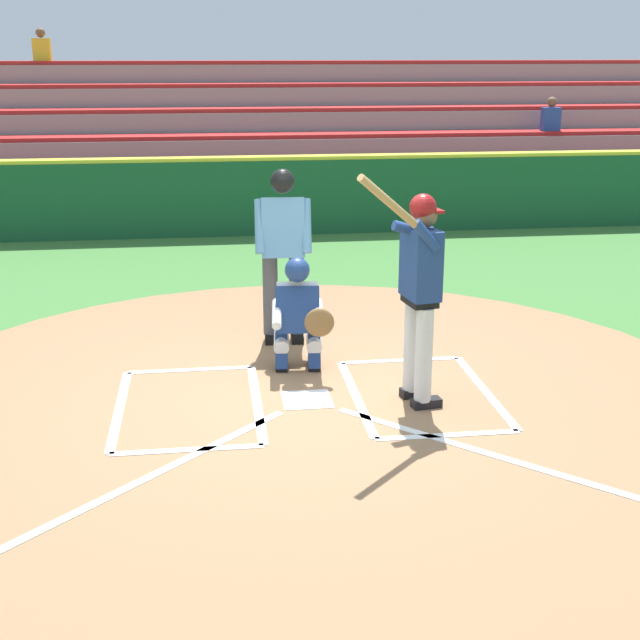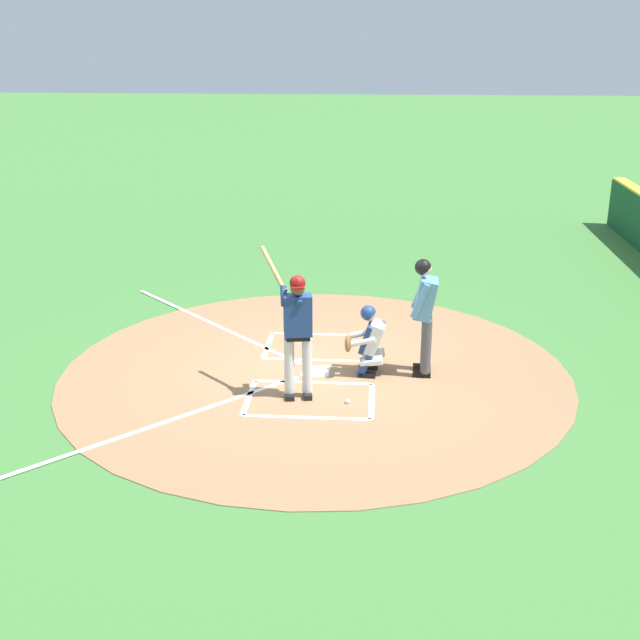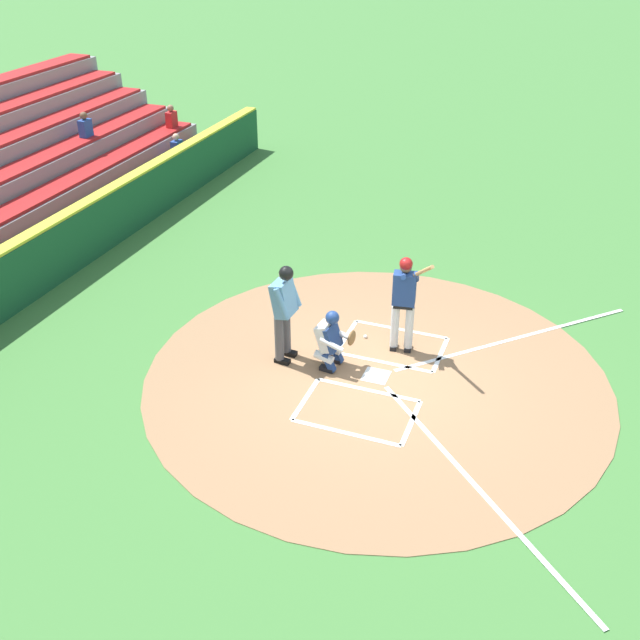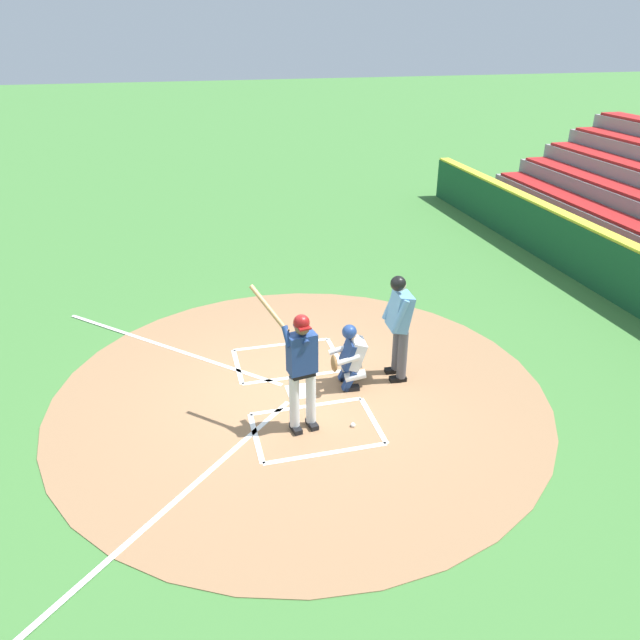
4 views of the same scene
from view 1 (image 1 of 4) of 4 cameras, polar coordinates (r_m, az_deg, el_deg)
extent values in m
plane|color=#427A38|center=(7.86, -0.86, -5.32)|extent=(120.00, 120.00, 0.00)
cylinder|color=#99704C|center=(7.85, -0.86, -5.28)|extent=(8.00, 8.00, 0.01)
cube|color=white|center=(7.85, -0.86, -5.22)|extent=(0.44, 0.44, 0.01)
cube|color=white|center=(8.85, 5.24, -2.65)|extent=(1.20, 0.08, 0.01)
cube|color=white|center=(7.23, 8.34, -7.45)|extent=(1.20, 0.08, 0.01)
cube|color=white|center=(7.91, 2.39, -5.05)|extent=(0.08, 1.80, 0.01)
cube|color=white|center=(8.19, 10.72, -4.55)|extent=(0.08, 1.80, 0.01)
cube|color=white|center=(8.65, -8.50, -3.24)|extent=(1.20, 0.08, 0.01)
cube|color=white|center=(6.99, -8.67, -8.39)|extent=(1.20, 0.08, 0.01)
cube|color=white|center=(7.82, -4.15, -5.37)|extent=(0.08, 1.80, 0.01)
cube|color=white|center=(7.85, -12.97, -5.68)|extent=(0.08, 1.80, 0.01)
cube|color=white|center=(6.06, -19.09, -13.48)|extent=(3.73, 3.73, 0.01)
cube|color=white|center=(6.61, 20.17, -10.91)|extent=(3.73, 3.73, 0.01)
cylinder|color=silver|center=(7.79, 6.04, -1.68)|extent=(0.15, 0.15, 0.84)
cube|color=black|center=(7.97, 6.20, -4.75)|extent=(0.28, 0.16, 0.09)
cylinder|color=silver|center=(7.57, 6.80, -2.29)|extent=(0.15, 0.15, 0.84)
cube|color=black|center=(7.75, 6.95, -5.43)|extent=(0.28, 0.16, 0.09)
cube|color=black|center=(7.54, 6.53, 1.39)|extent=(0.27, 0.37, 0.10)
cube|color=navy|center=(7.46, 6.61, 3.69)|extent=(0.30, 0.43, 0.60)
sphere|color=brown|center=(7.38, 6.87, 6.79)|extent=(0.21, 0.21, 0.21)
sphere|color=maroon|center=(7.36, 6.74, 7.32)|extent=(0.23, 0.23, 0.23)
cube|color=maroon|center=(7.41, 7.52, 7.08)|extent=(0.14, 0.19, 0.02)
cylinder|color=navy|center=(7.39, 6.28, 5.80)|extent=(0.44, 0.16, 0.21)
cylinder|color=navy|center=(7.21, 6.94, 5.47)|extent=(0.28, 0.13, 0.29)
cylinder|color=#AD7F4C|center=(6.89, 4.68, 7.55)|extent=(0.63, 0.46, 0.53)
cylinder|color=#AD7F4C|center=(7.19, 6.54, 5.95)|extent=(0.10, 0.11, 0.08)
cube|color=black|center=(8.62, -0.38, -2.91)|extent=(0.14, 0.27, 0.09)
cube|color=navy|center=(8.53, -0.38, -2.02)|extent=(0.14, 0.25, 0.37)
cylinder|color=silver|center=(8.60, -0.40, -1.30)|extent=(0.18, 0.37, 0.21)
cube|color=black|center=(8.61, -2.51, -2.93)|extent=(0.14, 0.27, 0.09)
cube|color=navy|center=(8.52, -2.53, -2.05)|extent=(0.14, 0.25, 0.37)
cylinder|color=silver|center=(8.59, -2.53, -1.32)|extent=(0.18, 0.37, 0.21)
cube|color=silver|center=(8.50, -1.48, 0.88)|extent=(0.43, 0.39, 0.52)
cube|color=navy|center=(8.40, -1.47, 0.67)|extent=(0.44, 0.25, 0.46)
sphere|color=tan|center=(8.34, -1.50, 3.19)|extent=(0.21, 0.21, 0.21)
sphere|color=navy|center=(8.31, -1.50, 3.29)|extent=(0.24, 0.24, 0.24)
cylinder|color=silver|center=(8.35, -0.09, 0.44)|extent=(0.13, 0.45, 0.20)
cylinder|color=silver|center=(8.34, -2.84, 0.41)|extent=(0.13, 0.45, 0.20)
ellipsoid|color=brown|center=(8.17, -0.04, -0.17)|extent=(0.29, 0.13, 0.28)
cylinder|color=#4C4C51|center=(9.31, -1.54, 1.65)|extent=(0.16, 0.16, 0.86)
cube|color=black|center=(9.40, -1.50, -1.17)|extent=(0.14, 0.29, 0.09)
cylinder|color=#4C4C51|center=(9.30, -3.26, 1.61)|extent=(0.16, 0.16, 0.86)
cube|color=black|center=(9.39, -3.20, -1.21)|extent=(0.14, 0.29, 0.09)
cube|color=#5B8EB7|center=(9.10, -2.45, 6.05)|extent=(0.46, 0.39, 0.66)
sphere|color=beige|center=(8.98, -2.47, 8.94)|extent=(0.22, 0.22, 0.22)
sphere|color=black|center=(8.96, -2.47, 9.05)|extent=(0.25, 0.25, 0.25)
cylinder|color=#5B8EB7|center=(9.02, -0.90, 6.17)|extent=(0.11, 0.29, 0.56)
cylinder|color=#5B8EB7|center=(9.01, -3.96, 6.11)|extent=(0.11, 0.29, 0.56)
sphere|color=white|center=(8.54, 6.28, -3.26)|extent=(0.07, 0.07, 0.07)
cube|color=#19512D|center=(14.92, -4.24, 8.00)|extent=(22.00, 0.36, 1.25)
cube|color=yellow|center=(14.83, -4.30, 10.49)|extent=(22.00, 0.32, 0.06)
cube|color=gray|center=(16.00, -4.43, 7.17)|extent=(20.00, 0.85, 0.45)
cube|color=red|center=(15.96, -4.45, 8.10)|extent=(19.60, 0.72, 0.08)
cube|color=gray|center=(16.80, -4.61, 8.42)|extent=(20.00, 0.85, 0.90)
cube|color=red|center=(16.73, -4.65, 10.08)|extent=(19.60, 0.72, 0.08)
cube|color=gray|center=(17.61, -4.78, 9.57)|extent=(20.00, 0.85, 1.35)
cube|color=red|center=(17.53, -4.84, 11.88)|extent=(19.60, 0.72, 0.08)
cube|color=gray|center=(18.42, -4.93, 10.61)|extent=(20.00, 0.85, 1.80)
cube|color=red|center=(18.34, -5.01, 13.52)|extent=(19.60, 0.72, 0.08)
cube|color=gray|center=(19.24, -5.07, 11.56)|extent=(20.00, 0.85, 2.25)
cube|color=red|center=(19.16, -5.17, 15.03)|extent=(19.60, 0.72, 0.08)
cube|color=gray|center=(20.07, -5.21, 12.43)|extent=(20.00, 0.85, 2.70)
cube|color=red|center=(20.00, -5.32, 16.40)|extent=(19.60, 0.72, 0.08)
cube|color=#284C9E|center=(18.79, 14.83, 12.57)|extent=(0.36, 0.22, 0.46)
sphere|color=brown|center=(18.77, 14.91, 13.60)|extent=(0.20, 0.20, 0.20)
cube|color=yellow|center=(20.21, -17.71, 16.48)|extent=(0.36, 0.22, 0.46)
sphere|color=brown|center=(20.21, -17.80, 17.44)|extent=(0.20, 0.20, 0.20)
camera|label=2|loc=(15.16, 52.92, 18.70)|focal=45.57mm
camera|label=3|loc=(11.21, -80.00, 26.85)|focal=41.42mm
camera|label=4|loc=(10.82, 55.99, 23.28)|focal=33.94mm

